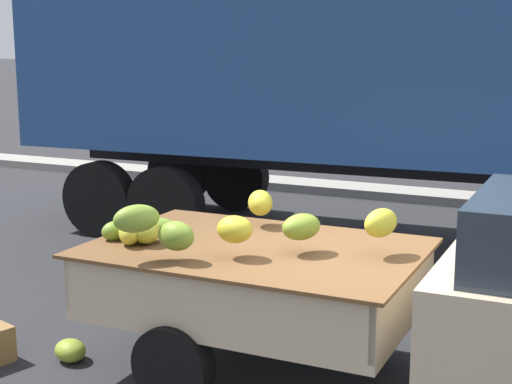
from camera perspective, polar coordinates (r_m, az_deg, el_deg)
The scene contains 4 objects.
curb_strip at distance 13.52m, azimuth 18.23°, elevation -0.77°, with size 80.00×0.80×0.16m, color gray.
pickup_truck at distance 5.79m, azimuth 16.94°, elevation -7.92°, with size 4.74×1.93×1.70m.
semi_trailer at distance 10.30m, azimuth 14.08°, elevation 9.74°, with size 12.12×3.20×3.95m.
fallen_banana_bunch_near_tailgate at distance 6.93m, azimuth -13.82°, elevation -11.52°, with size 0.32×0.26×0.19m, color olive.
Camera 1 is at (1.60, -5.55, 2.71)m, focal length 53.09 mm.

